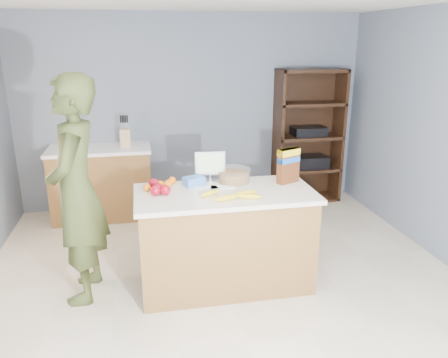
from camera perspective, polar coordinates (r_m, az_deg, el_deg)
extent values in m
cube|color=beige|center=(3.92, 1.02, -15.64)|extent=(4.50, 5.00, 0.02)
cube|color=slate|center=(5.82, -4.10, 8.68)|extent=(4.50, 0.02, 2.50)
cube|color=brown|center=(3.97, 0.14, -8.09)|extent=(1.50, 0.70, 0.86)
cube|color=silver|center=(3.79, 0.14, -1.95)|extent=(1.56, 0.76, 0.04)
cube|color=black|center=(4.15, 0.14, -12.83)|extent=(1.46, 0.66, 0.10)
cube|color=brown|center=(5.70, -15.61, -0.63)|extent=(1.20, 0.60, 0.86)
cube|color=white|center=(5.58, -15.98, 3.77)|extent=(1.24, 0.62, 0.04)
cube|color=black|center=(6.24, 10.33, 5.78)|extent=(0.90, 0.04, 1.80)
cube|color=black|center=(5.93, 7.06, 5.32)|extent=(0.04, 0.40, 1.80)
cube|color=black|center=(6.25, 14.63, 5.51)|extent=(0.04, 0.40, 1.80)
cube|color=black|center=(6.32, 10.48, -2.39)|extent=(0.90, 0.40, 0.04)
cube|color=black|center=(6.18, 10.70, 1.35)|extent=(0.90, 0.40, 0.04)
cube|color=black|center=(6.07, 10.94, 5.43)|extent=(0.90, 0.40, 0.04)
cube|color=black|center=(6.00, 11.19, 9.63)|extent=(0.90, 0.40, 0.04)
cube|color=black|center=(5.96, 11.44, 13.73)|extent=(0.90, 0.40, 0.04)
cube|color=black|center=(6.16, 10.75, 2.25)|extent=(0.55, 0.32, 0.16)
cube|color=black|center=(6.06, 10.99, 6.17)|extent=(0.45, 0.30, 0.12)
imported|color=#3A441E|center=(3.81, -18.72, -1.53)|extent=(0.51, 0.73, 1.92)
cube|color=tan|center=(5.51, -12.77, 5.25)|extent=(0.12, 0.10, 0.22)
cylinder|color=black|center=(5.48, -13.30, 6.81)|extent=(0.02, 0.02, 0.09)
cylinder|color=black|center=(5.48, -13.09, 6.82)|extent=(0.02, 0.02, 0.09)
cylinder|color=black|center=(5.48, -12.88, 6.83)|extent=(0.02, 0.02, 0.09)
cylinder|color=black|center=(5.48, -12.67, 6.84)|extent=(0.02, 0.02, 0.09)
cylinder|color=black|center=(5.48, -12.46, 6.86)|extent=(0.02, 0.02, 0.09)
cube|color=white|center=(3.88, -2.41, -1.19)|extent=(0.23, 0.14, 0.00)
cube|color=white|center=(3.90, -0.13, -1.08)|extent=(0.23, 0.14, 0.00)
ellipsoid|color=yellow|center=(3.68, -1.80, -1.85)|extent=(0.20, 0.14, 0.05)
ellipsoid|color=yellow|center=(3.57, 0.34, -2.48)|extent=(0.21, 0.10, 0.05)
ellipsoid|color=yellow|center=(3.69, 2.85, -1.85)|extent=(0.21, 0.08, 0.05)
ellipsoid|color=yellow|center=(3.61, 3.28, -2.27)|extent=(0.21, 0.11, 0.05)
sphere|color=maroon|center=(3.91, -9.15, -0.57)|extent=(0.09, 0.09, 0.09)
sphere|color=maroon|center=(3.72, -7.69, -1.43)|extent=(0.09, 0.09, 0.09)
sphere|color=maroon|center=(3.73, -8.93, -1.47)|extent=(0.09, 0.09, 0.09)
sphere|color=maroon|center=(3.77, -8.61, -1.24)|extent=(0.09, 0.09, 0.09)
sphere|color=orange|center=(3.84, -10.02, -1.11)|extent=(0.07, 0.07, 0.07)
sphere|color=orange|center=(3.97, -9.23, -0.47)|extent=(0.07, 0.07, 0.07)
sphere|color=orange|center=(3.91, -8.33, -0.70)|extent=(0.07, 0.07, 0.07)
sphere|color=orange|center=(3.93, -7.25, -0.54)|extent=(0.07, 0.07, 0.07)
sphere|color=orange|center=(3.92, -9.24, -0.68)|extent=(0.07, 0.07, 0.07)
sphere|color=orange|center=(3.90, -7.48, -0.71)|extent=(0.07, 0.07, 0.07)
sphere|color=orange|center=(4.01, -6.78, -0.18)|extent=(0.07, 0.07, 0.07)
cube|color=blue|center=(3.95, -3.95, -0.29)|extent=(0.21, 0.18, 0.08)
cylinder|color=#267219|center=(4.03, 1.33, 0.22)|extent=(0.27, 0.27, 0.09)
cylinder|color=white|center=(4.03, 1.33, 0.50)|extent=(0.30, 0.30, 0.13)
cylinder|color=silver|center=(4.08, -1.81, -0.15)|extent=(0.12, 0.12, 0.01)
cylinder|color=silver|center=(4.07, -1.81, 0.26)|extent=(0.02, 0.02, 0.05)
cube|color=silver|center=(4.03, -1.83, 2.10)|extent=(0.28, 0.05, 0.22)
cube|color=yellow|center=(4.01, -1.80, 2.02)|extent=(0.24, 0.02, 0.18)
cube|color=#592B14|center=(4.02, 8.39, 1.70)|extent=(0.22, 0.15, 0.32)
cube|color=yellow|center=(3.99, 8.48, 3.48)|extent=(0.23, 0.16, 0.06)
cube|color=blue|center=(4.01, 8.43, 2.51)|extent=(0.23, 0.16, 0.05)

